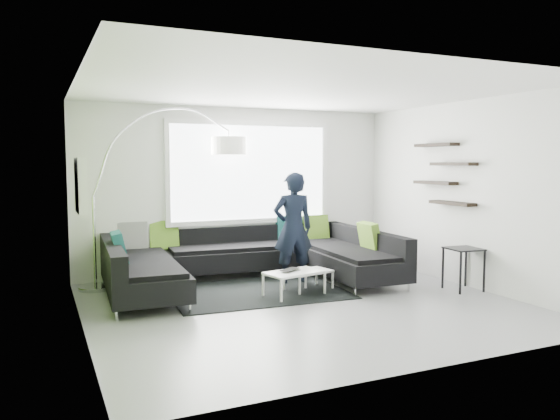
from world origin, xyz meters
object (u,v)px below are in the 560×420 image
object	(u,v)px
arc_lamp	(93,197)
side_table	(463,269)
laptop	(293,271)
person	(293,228)
coffee_table	(302,281)
sectional_sofa	(250,260)

from	to	relation	value
arc_lamp	side_table	size ratio (longest dim) A/B	4.38
arc_lamp	laptop	size ratio (longest dim) A/B	6.39
person	laptop	size ratio (longest dim) A/B	4.01
laptop	coffee_table	bearing A→B (deg)	-4.25
arc_lamp	laptop	bearing A→B (deg)	-36.98
coffee_table	person	xyz separation A→B (m)	(0.17, 0.65, 0.69)
coffee_table	laptop	size ratio (longest dim) A/B	2.46
coffee_table	side_table	xyz separation A→B (m)	(2.24, -0.82, 0.14)
side_table	laptop	size ratio (longest dim) A/B	1.46
coffee_table	side_table	distance (m)	2.39
coffee_table	arc_lamp	world-z (taller)	arc_lamp
sectional_sofa	laptop	xyz separation A→B (m)	(0.32, -0.84, -0.04)
sectional_sofa	side_table	size ratio (longest dim) A/B	6.94
sectional_sofa	coffee_table	world-z (taller)	sectional_sofa
sectional_sofa	person	size ratio (longest dim) A/B	2.52
person	side_table	bearing A→B (deg)	153.25
laptop	person	bearing A→B (deg)	32.39
arc_lamp	side_table	distance (m)	5.52
side_table	arc_lamp	bearing A→B (deg)	155.30
arc_lamp	person	world-z (taller)	arc_lamp
sectional_sofa	coffee_table	distance (m)	0.93
coffee_table	laptop	bearing A→B (deg)	-165.12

